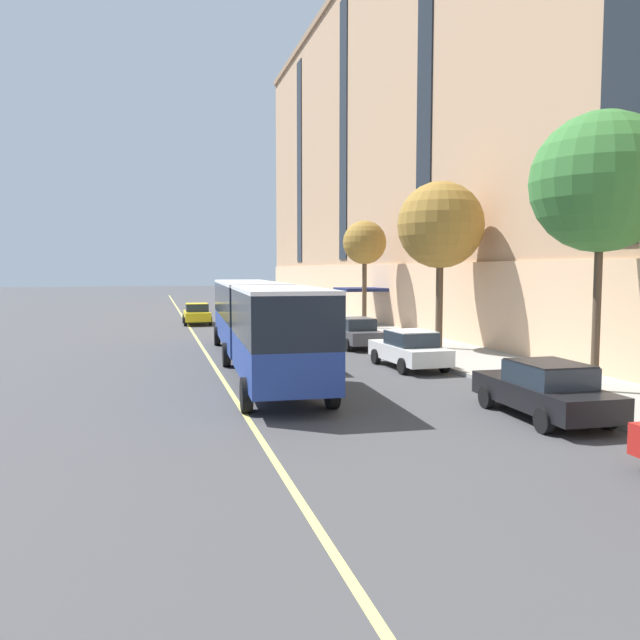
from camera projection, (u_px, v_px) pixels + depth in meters
name	position (u px, v px, depth m)	size (l,w,h in m)	color
ground_plane	(263.00, 360.00, 27.57)	(260.00, 260.00, 0.00)	#424244
sidewalk	(422.00, 345.00, 32.77)	(4.75, 160.00, 0.15)	#9E9B93
apartment_facade	(607.00, 60.00, 30.88)	(15.20, 110.00, 28.78)	tan
city_bus	(257.00, 318.00, 25.58)	(3.59, 19.47, 3.45)	navy
parked_car_green_0	(264.00, 304.00, 58.95)	(2.05, 4.29, 1.56)	#23603D
parked_car_black_2	(545.00, 390.00, 16.77)	(2.14, 4.74, 1.56)	black
parked_car_champagne_3	(320.00, 322.00, 38.85)	(2.01, 4.63, 1.56)	#BCAD89
parked_car_white_4	(409.00, 349.00, 25.34)	(2.08, 4.53, 1.56)	silver
parked_car_darkgray_5	(356.00, 333.00, 32.01)	(1.93, 4.24, 1.56)	#4C4C51
parked_car_champagne_6	(287.00, 311.00, 48.47)	(2.05, 4.36, 1.56)	#BCAD89
taxi_cab	(197.00, 314.00, 45.72)	(2.01, 4.25, 1.56)	yellow
street_tree_near_corner	(601.00, 183.00, 19.39)	(4.36, 4.36, 8.75)	brown
street_tree_mid_block	(440.00, 226.00, 30.26)	(4.21, 4.21, 8.13)	brown
street_tree_far_uptown	(365.00, 243.00, 41.12)	(2.88, 2.88, 7.09)	brown
fire_hydrant	(335.00, 322.00, 41.70)	(0.42, 0.24, 0.72)	red
lane_centerline	(206.00, 353.00, 29.88)	(0.16, 140.00, 0.01)	#E0D66B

